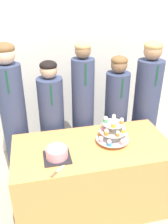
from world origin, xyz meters
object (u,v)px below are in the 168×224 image
(student_2, at_px, (83,116))
(student_1, at_px, (52,126))
(student_0, at_px, (15,121))
(cake_knife, at_px, (57,171))
(cupcake_stand, at_px, (113,131))
(student_4, at_px, (145,111))
(student_3, at_px, (115,119))
(round_cake, at_px, (57,152))

(student_2, bearing_deg, student_1, -180.00)
(student_0, bearing_deg, cake_knife, -67.53)
(cupcake_stand, distance_m, student_4, 0.83)
(student_3, xyz_separation_m, student_4, (0.38, 0.00, 0.07))
(student_1, bearing_deg, cupcake_stand, -46.54)
(student_1, height_order, student_3, student_3)
(cupcake_stand, height_order, student_1, student_1)
(cake_knife, xyz_separation_m, student_0, (-0.35, 0.85, 0.04))
(round_cake, xyz_separation_m, student_2, (0.38, 0.67, -0.04))
(student_0, relative_size, student_2, 1.02)
(student_1, bearing_deg, student_4, 0.00)
(round_cake, xyz_separation_m, cupcake_stand, (0.54, 0.12, 0.06))
(student_1, distance_m, student_3, 0.75)
(cupcake_stand, bearing_deg, student_3, 66.74)
(student_0, distance_m, student_1, 0.42)
(student_2, bearing_deg, cupcake_stand, -73.43)
(cupcake_stand, distance_m, student_2, 0.58)
(round_cake, relative_size, cupcake_stand, 0.75)
(cake_knife, relative_size, student_0, 0.12)
(student_4, bearing_deg, student_1, -180.00)
(round_cake, xyz_separation_m, cake_knife, (-0.02, -0.18, -0.06))
(cake_knife, xyz_separation_m, student_2, (0.40, 0.85, 0.02))
(round_cake, relative_size, student_0, 0.14)
(cake_knife, bearing_deg, student_3, 0.18)
(student_1, relative_size, student_3, 0.99)
(student_0, distance_m, student_4, 1.53)
(cake_knife, bearing_deg, student_1, 40.20)
(round_cake, relative_size, student_1, 0.16)
(cake_knife, xyz_separation_m, student_3, (0.80, 0.85, -0.06))
(student_0, bearing_deg, cupcake_stand, -30.76)
(round_cake, relative_size, student_2, 0.15)
(student_1, xyz_separation_m, student_2, (0.35, 0.00, 0.09))
(round_cake, relative_size, student_3, 0.16)
(cake_knife, xyz_separation_m, cupcake_stand, (0.56, 0.30, 0.12))
(cupcake_stand, bearing_deg, cake_knife, -151.72)
(round_cake, distance_m, student_4, 1.33)
(cupcake_stand, distance_m, student_0, 1.07)
(cupcake_stand, relative_size, student_2, 0.19)
(cake_knife, height_order, student_0, student_0)
(cupcake_stand, xyz_separation_m, student_2, (-0.16, 0.54, -0.10))
(round_cake, distance_m, student_2, 0.77)
(student_4, bearing_deg, round_cake, -149.93)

